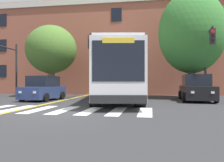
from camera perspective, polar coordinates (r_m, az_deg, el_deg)
ground_plane at (r=9.71m, az=-14.51°, el=-8.09°), size 120.00×120.00×0.00m
crosswalk at (r=10.91m, az=-15.45°, el=-7.22°), size 9.54×3.31×0.01m
lane_line_yellow_inner at (r=24.67m, az=-5.46°, el=-3.40°), size 0.12×36.00×0.01m
lane_line_yellow_outer at (r=24.63m, az=-5.10°, el=-3.41°), size 0.12×36.00×0.01m
city_bus at (r=15.41m, az=1.29°, el=1.84°), size 4.17×12.37×3.51m
car_navy_near_lane at (r=16.70m, az=-17.50°, el=-2.05°), size 2.28×3.95×1.77m
car_black_far_lane at (r=16.63m, az=21.13°, el=-1.94°), size 2.38×4.82×1.88m
car_silver_behind_bus at (r=26.10m, az=5.00°, el=-1.39°), size 2.48×4.65×1.85m
traffic_light_near_corner at (r=17.26m, az=23.83°, el=7.19°), size 0.53×3.02×5.39m
traffic_light_far_corner at (r=20.07m, az=-26.36°, el=5.02°), size 0.43×4.24×4.78m
traffic_light_overhead at (r=18.49m, az=-4.62°, el=6.84°), size 0.57×3.89×5.43m
street_tree_curbside_large at (r=19.42m, az=20.04°, el=11.76°), size 7.42×7.42×8.76m
street_tree_curbside_small at (r=21.25m, az=-15.56°, el=7.86°), size 6.71×6.71×6.60m
building_facade at (r=27.63m, az=2.40°, el=7.78°), size 33.09×9.01×10.44m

